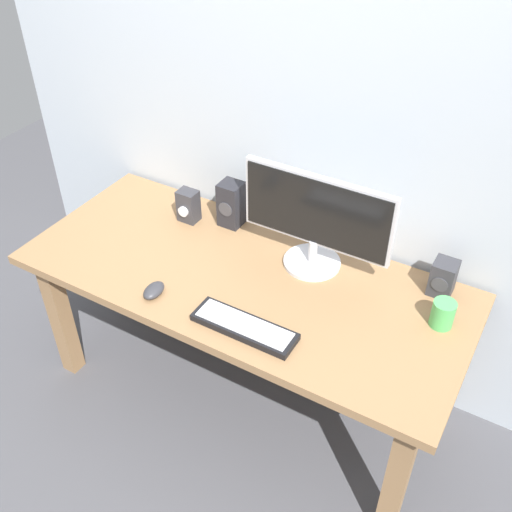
% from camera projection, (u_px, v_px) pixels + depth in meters
% --- Properties ---
extents(ground_plane, '(6.00, 6.00, 0.00)m').
position_uv_depth(ground_plane, '(245.00, 391.00, 2.80)').
color(ground_plane, '#4C4C51').
extents(wall_back, '(2.93, 0.04, 3.00)m').
position_uv_depth(wall_back, '(300.00, 45.00, 2.15)').
color(wall_back, '#B2BCC6').
rests_on(wall_back, ground_plane).
extents(desk, '(1.80, 0.77, 0.72)m').
position_uv_depth(desk, '(243.00, 293.00, 2.41)').
color(desk, '#936D47').
rests_on(desk, ground_plane).
extents(monitor, '(0.62, 0.23, 0.40)m').
position_uv_depth(monitor, '(316.00, 219.00, 2.28)').
color(monitor, silver).
rests_on(monitor, desk).
extents(keyboard_primary, '(0.39, 0.12, 0.03)m').
position_uv_depth(keyboard_primary, '(244.00, 327.00, 2.11)').
color(keyboard_primary, black).
rests_on(keyboard_primary, desk).
extents(mouse, '(0.07, 0.11, 0.04)m').
position_uv_depth(mouse, '(154.00, 290.00, 2.25)').
color(mouse, '#333338').
rests_on(mouse, desk).
extents(speaker_right, '(0.09, 0.09, 0.14)m').
position_uv_depth(speaker_right, '(443.00, 278.00, 2.23)').
color(speaker_right, '#333338').
rests_on(speaker_right, desk).
extents(speaker_left, '(0.10, 0.10, 0.20)m').
position_uv_depth(speaker_left, '(231.00, 204.00, 2.56)').
color(speaker_left, '#232328').
rests_on(speaker_left, desk).
extents(audio_controller, '(0.09, 0.08, 0.15)m').
position_uv_depth(audio_controller, '(188.00, 206.00, 2.60)').
color(audio_controller, '#333338').
rests_on(audio_controller, desk).
extents(coffee_mug, '(0.08, 0.08, 0.10)m').
position_uv_depth(coffee_mug, '(443.00, 314.00, 2.10)').
color(coffee_mug, '#4CB259').
rests_on(coffee_mug, desk).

